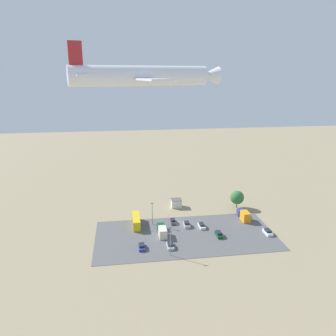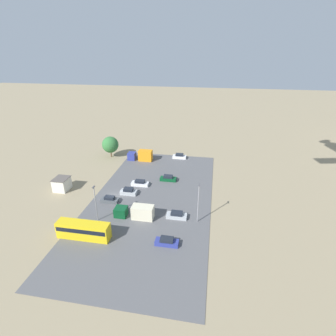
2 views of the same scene
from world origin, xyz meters
name	(u,v)px [view 1 (image 1 of 2)]	position (x,y,z in m)	size (l,w,h in m)	color
ground_plane	(180,223)	(0.00, 0.00, 0.00)	(400.00, 400.00, 0.00)	gray
parking_lot_surface	(186,235)	(0.00, 9.60, 0.04)	(59.01, 28.47, 0.08)	#565659
shed_building	(176,203)	(-0.93, -14.44, 1.66)	(4.16, 3.63, 3.31)	silver
bus	(136,220)	(15.74, -0.12, 1.88)	(2.51, 10.33, 3.34)	gold
parked_car_0	(170,245)	(6.17, 16.60, 0.67)	(1.95, 4.43, 1.41)	#ADB2B7
parked_car_1	(219,234)	(-10.68, 11.75, 0.73)	(1.77, 4.48, 1.57)	#0C4723
parked_car_2	(187,224)	(-1.65, 3.22, 0.77)	(1.93, 4.09, 1.66)	#ADB2B7
parked_car_3	(268,232)	(-27.27, 12.62, 0.74)	(1.96, 4.44, 1.58)	silver
parked_car_4	(202,226)	(-6.62, 4.80, 0.70)	(1.84, 4.58, 1.48)	silver
parked_car_5	(142,247)	(14.92, 16.03, 0.68)	(1.84, 4.42, 1.44)	navy
parked_car_6	(173,221)	(2.74, -0.04, 0.72)	(1.80, 4.13, 1.53)	#4C5156
parked_truck_0	(162,231)	(7.60, 8.05, 1.43)	(2.47, 8.57, 2.96)	#0C4723
parked_truck_1	(244,215)	(-23.45, 0.66, 1.66)	(2.49, 7.99, 3.45)	navy
tree_near_shed	(237,197)	(-24.60, -10.28, 4.36)	(5.42, 5.42, 7.08)	brown
light_pole_lot_centre	(152,213)	(10.05, 0.12, 4.60)	(0.90, 0.28, 8.18)	gray
light_pole_lot_edge	(170,240)	(6.86, 21.11, 4.99)	(0.90, 0.28, 8.96)	gray
airplane	(148,76)	(13.41, 32.10, 50.99)	(34.02, 27.57, 8.80)	white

